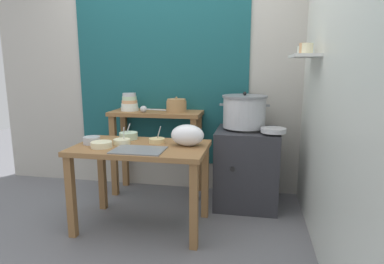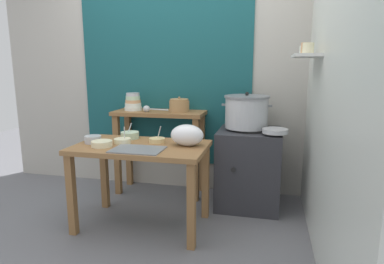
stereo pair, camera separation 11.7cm
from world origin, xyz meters
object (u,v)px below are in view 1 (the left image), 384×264
Objects in this scene: prep_table at (141,158)px; steamer_pot at (244,111)px; clay_pot at (176,106)px; ladle at (145,109)px; prep_bowl_2 at (92,140)px; prep_bowl_3 at (157,140)px; prep_bowl_0 at (101,144)px; bowl_stack_enamel at (130,103)px; stove_block at (247,167)px; plastic_bag at (187,135)px; prep_bowl_4 at (122,141)px; wide_pan at (273,130)px; serving_tray at (139,150)px; prep_bowl_1 at (129,135)px; back_shelf_table at (157,132)px.

steamer_pot is (0.82, 0.67, 0.33)m from prep_table.
ladle is at bearing -160.35° from clay_pot.
prep_bowl_3 reaches higher than prep_bowl_2.
bowl_stack_enamel is at bearing 96.30° from prep_bowl_0.
stove_block is 2.83× the size of plastic_bag.
prep_bowl_3 reaches higher than prep_bowl_0.
prep_bowl_4 is at bearing -175.30° from plastic_bag.
prep_bowl_0 is at bearing -129.68° from prep_bowl_4.
wide_pan is 1.50m from prep_bowl_0.
plastic_bag is at bearing -46.85° from ladle.
prep_bowl_2 is (-0.14, 0.10, 0.01)m from prep_bowl_0.
bowl_stack_enamel is at bearing 105.94° from prep_bowl_4.
serving_tray is 0.45m from prep_bowl_1.
prep_table is at bearing -48.58° from prep_bowl_1.
back_shelf_table is 5.83× the size of prep_bowl_1.
serving_tray is at bearing -145.60° from plastic_bag.
prep_table is 1.15× the size of back_shelf_table.
ladle is 0.84m from plastic_bag.
serving_tray is at bearing -41.35° from prep_bowl_4.
prep_bowl_0 reaches higher than serving_tray.
prep_bowl_1 is (-0.23, 0.39, 0.03)m from serving_tray.
prep_bowl_1 is (-1.05, -0.44, 0.37)m from stove_block.
serving_tray is 2.67× the size of prep_bowl_3.
stove_block is 4.59× the size of prep_bowl_0.
stove_block is 0.87m from plastic_bag.
ladle reaches higher than prep_bowl_3.
prep_bowl_3 is at bearing -144.26° from stove_block.
back_shelf_table is 0.36m from clay_pot.
clay_pot is (0.22, 0.00, 0.29)m from back_shelf_table.
stove_block is 1.44m from prep_bowl_0.
wide_pan is (0.71, 0.40, -0.01)m from plastic_bag.
plastic_bag is at bearing 4.70° from prep_bowl_4.
prep_bowl_2 is (-0.24, -0.70, -0.18)m from ladle.
steamer_pot is at bearing 0.03° from ladle.
stove_block is 1.39m from bowl_stack_enamel.
prep_bowl_2 is (-0.47, 0.15, 0.03)m from serving_tray.
prep_bowl_0 is (-0.10, -0.80, -0.19)m from ladle.
stove_block is 2.72× the size of ladle.
prep_bowl_3 is (-0.72, -0.56, -0.19)m from steamer_pot.
stove_block is 4.16× the size of bowl_stack_enamel.
back_shelf_table is 2.00× the size of steamer_pot.
prep_table is 1.10m from stove_block.
prep_bowl_1 reaches higher than prep_table.
steamer_pot is 1.22m from bowl_stack_enamel.
bowl_stack_enamel is 0.65× the size of ladle.
prep_bowl_4 is at bearing 173.98° from prep_table.
stove_block is at bearing -7.72° from back_shelf_table.
prep_bowl_3 is 0.29m from prep_bowl_4.
back_shelf_table is 0.58m from prep_bowl_1.
back_shelf_table is 0.93m from prep_bowl_0.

